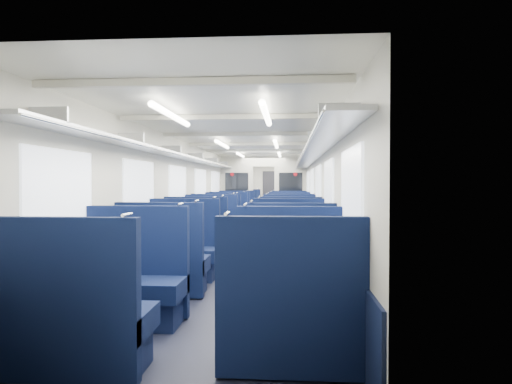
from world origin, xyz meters
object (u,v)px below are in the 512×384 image
Objects in this scene: bulkhead at (264,190)px; seat_9 at (290,243)px; seat_6 at (182,253)px; seat_14 at (225,225)px; seat_15 at (289,225)px; seat_18 at (236,218)px; seat_8 at (198,243)px; seat_17 at (289,222)px; seat_20 at (242,213)px; seat_0 at (74,325)px; seat_3 at (290,289)px; seat_7 at (290,253)px; seat_23 at (289,211)px; end_door at (271,193)px; seat_16 at (230,221)px; seat_11 at (290,236)px; seat_19 at (289,219)px; seat_1 at (291,322)px; seat_13 at (289,230)px; seat_2 at (132,286)px; seat_5 at (290,268)px; seat_22 at (245,211)px; seat_4 at (163,266)px; seat_10 at (209,235)px; seat_21 at (289,214)px; seat_12 at (217,230)px.

bulkhead is 2.22× the size of seat_9.
seat_14 is (0.00, 4.71, 0.00)m from seat_6.
bulkhead is 3.30m from seat_14.
seat_18 is at bearing 125.37° from seat_15.
seat_17 is at bearing 69.97° from seat_8.
seat_15 and seat_17 have the same top height.
seat_20 is (0.00, 4.38, 0.00)m from seat_14.
seat_0 is 1.00× the size of seat_3.
seat_23 is (0.00, 10.05, 0.00)m from seat_7.
end_door reaches higher than seat_16.
seat_19 is (0.00, 4.44, 0.00)m from seat_11.
seat_0 and seat_1 have the same top height.
seat_7 and seat_13 have the same top height.
seat_6 is (0.00, 2.21, 0.00)m from seat_2.
seat_23 is at bearing 90.00° from seat_5.
seat_13 is 6.75m from seat_22.
seat_15 and seat_22 have the same top height.
end_door reaches higher than seat_7.
seat_1 is at bearing -90.00° from seat_13.
end_door reaches higher than seat_3.
seat_4 is 1.00× the size of seat_16.
seat_10 is at bearing 106.22° from seat_1.
seat_3 is at bearing -90.00° from seat_21.
seat_1 is 1.00× the size of seat_6.
seat_0 is at bearing -100.15° from seat_17.
end_door is at bearing 86.23° from seat_8.
seat_1 is 1.00× the size of seat_17.
seat_23 is at bearing 90.00° from seat_9.
seat_16 is at bearing 90.00° from seat_8.
seat_7 is 10.05m from seat_23.
seat_9 is 3.42m from seat_15.
seat_21 is (1.66, 4.32, 0.00)m from seat_14.
seat_16 is at bearing -95.90° from end_door.
seat_19 is (1.66, 10.36, 0.00)m from seat_0.
seat_3 is (0.83, -16.02, -0.61)m from end_door.
seat_19 is (0.83, -0.93, -0.84)m from bulkhead.
seat_2 and seat_9 have the same top height.
seat_21 is (1.66, -0.06, 0.00)m from seat_20.
seat_22 is at bearing -177.36° from seat_23.
seat_6 is at bearing -90.00° from seat_12.
seat_0 is 2.10m from seat_3.
seat_21 is (0.00, 4.31, 0.00)m from seat_15.
seat_13 and seat_21 have the same top height.
bulkhead is 8.97m from seat_5.
seat_22 is at bearing 90.00° from seat_16.
seat_17 and seat_20 have the same top height.
seat_0 is at bearing -90.00° from seat_20.
seat_4 and seat_15 have the same top height.
seat_23 is at bearing 33.12° from seat_20.
seat_8 and seat_11 have the same top height.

